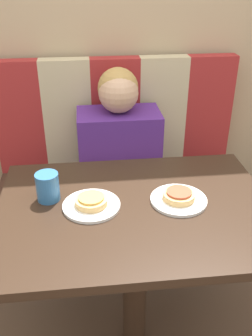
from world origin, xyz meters
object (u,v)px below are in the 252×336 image
Objects in this scene: drinking_cup at (48,187)px; pizza_right at (179,195)px; plate_right at (179,200)px; plate_left at (91,205)px; pizza_left at (91,201)px; person at (119,133)px.

pizza_right is at bearing -8.15° from drinking_cup.
drinking_cup reaches higher than pizza_right.
pizza_right is at bearing 0.00° from plate_right.
pizza_right reaches higher than plate_left.
plate_right is 0.02m from pizza_right.
pizza_left is at bearing -23.67° from drinking_cup.
pizza_left is (-0.16, -0.65, 0.02)m from person.
pizza_right is at bearing 0.00° from pizza_left.
plate_left is 0.18m from drinking_cup.
pizza_left is at bearing 180.00° from pizza_right.
drinking_cup is (-0.16, 0.07, 0.05)m from plate_left.
person reaches higher than plate_left.
person is 5.22× the size of pizza_right.
pizza_right is 0.49m from drinking_cup.
plate_right is 0.50m from drinking_cup.
pizza_left is at bearing 0.00° from plate_left.
pizza_left is at bearing 180.00° from plate_right.
person reaches higher than plate_right.
plate_right is 1.94× the size of drinking_cup.
plate_left is at bearing -104.11° from person.
plate_right is at bearing 0.00° from plate_left.
person is at bearing 104.11° from pizza_right.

